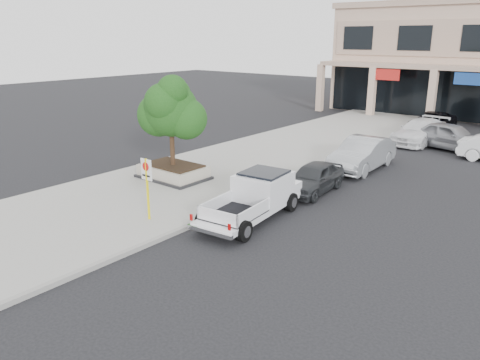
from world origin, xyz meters
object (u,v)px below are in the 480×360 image
(planter_tree, at_px, (175,110))
(no_parking_sign, at_px, (147,181))
(curb_car_a, at_px, (313,178))
(curb_car_c, at_px, (420,132))
(curb_car_b, at_px, (362,154))
(planter, at_px, (173,171))
(curb_car_d, at_px, (432,122))
(pickup_truck, at_px, (250,199))
(lot_car_a, at_px, (450,136))

(planter_tree, height_order, no_parking_sign, planter_tree)
(curb_car_a, height_order, curb_car_c, curb_car_c)
(curb_car_a, xyz_separation_m, curb_car_b, (0.03, 4.81, 0.16))
(planter, distance_m, curb_car_d, 20.87)
(planter, distance_m, curb_car_b, 9.70)
(no_parking_sign, height_order, pickup_truck, no_parking_sign)
(curb_car_b, bearing_deg, curb_car_c, 87.88)
(planter_tree, bearing_deg, curb_car_b, 51.50)
(planter, xyz_separation_m, curb_car_b, (6.04, 7.58, 0.35))
(curb_car_a, bearing_deg, planter, -158.83)
(pickup_truck, height_order, curb_car_b, pickup_truck)
(curb_car_d, bearing_deg, curb_car_a, -88.37)
(curb_car_c, bearing_deg, curb_car_d, 102.98)
(curb_car_a, height_order, curb_car_d, curb_car_d)
(planter_tree, distance_m, curb_car_c, 16.93)
(planter_tree, distance_m, pickup_truck, 6.53)
(planter, bearing_deg, curb_car_b, 51.45)
(curb_car_d, bearing_deg, planter_tree, -105.06)
(curb_car_a, distance_m, lot_car_a, 12.53)
(planter, relative_size, lot_car_a, 0.67)
(lot_car_a, bearing_deg, pickup_truck, -175.36)
(planter_tree, height_order, pickup_truck, planter_tree)
(no_parking_sign, bearing_deg, planter_tree, 125.02)
(curb_car_a, bearing_deg, lot_car_a, 76.14)
(curb_car_b, bearing_deg, lot_car_a, 72.70)
(curb_car_d, bearing_deg, no_parking_sign, -95.47)
(planter_tree, bearing_deg, curb_car_c, 68.77)
(curb_car_b, xyz_separation_m, curb_car_c, (0.15, 8.16, -0.06))
(planter, xyz_separation_m, curb_car_d, (5.55, 20.11, 0.23))
(curb_car_c, bearing_deg, curb_car_b, -86.38)
(curb_car_a, relative_size, curb_car_b, 0.78)
(planter_tree, relative_size, pickup_truck, 0.76)
(planter_tree, bearing_deg, curb_car_d, 74.82)
(planter, xyz_separation_m, pickup_truck, (5.88, -1.58, 0.36))
(planter_tree, relative_size, curb_car_a, 1.03)
(planter, xyz_separation_m, no_parking_sign, (3.17, -4.18, 1.16))
(curb_car_b, height_order, lot_car_a, curb_car_b)
(curb_car_a, height_order, curb_car_b, curb_car_b)
(curb_car_a, xyz_separation_m, lot_car_a, (2.22, 12.33, 0.16))
(no_parking_sign, xyz_separation_m, curb_car_b, (2.87, 11.76, -0.81))
(planter_tree, relative_size, no_parking_sign, 1.74)
(pickup_truck, xyz_separation_m, curb_car_b, (0.16, 9.16, -0.01))
(curb_car_b, distance_m, lot_car_a, 7.83)
(no_parking_sign, bearing_deg, curb_car_a, 67.82)
(planter_tree, xyz_separation_m, pickup_truck, (5.75, -1.73, -2.58))
(curb_car_c, bearing_deg, planter_tree, -106.57)
(pickup_truck, relative_size, curb_car_a, 1.37)
(curb_car_b, bearing_deg, no_parking_sign, -104.80)
(no_parking_sign, height_order, curb_car_c, no_parking_sign)
(planter_tree, relative_size, curb_car_d, 0.79)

